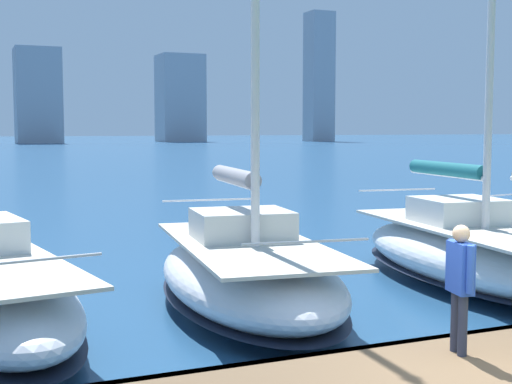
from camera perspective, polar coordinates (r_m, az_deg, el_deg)
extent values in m
cube|color=brown|center=(8.83, 16.74, -14.02)|extent=(28.00, 2.80, 0.10)
cube|color=#473828|center=(9.82, 11.71, -11.93)|extent=(28.00, 0.16, 0.10)
cylinder|color=#473828|center=(9.78, 12.26, -13.85)|extent=(0.28, 0.28, 0.50)
cube|color=#9CA1AC|center=(185.39, 5.07, 9.14)|extent=(6.25, 6.04, 32.80)
cube|color=#9FA4AF|center=(181.03, -6.09, 7.46)|extent=(10.72, 9.63, 21.62)
cube|color=#9BA0AB|center=(168.94, -17.05, 7.37)|extent=(9.84, 9.26, 21.29)
cylinder|color=silver|center=(21.08, 18.01, -0.31)|extent=(1.99, 0.30, 0.04)
ellipsoid|color=silver|center=(16.34, 16.69, -4.92)|extent=(3.85, 7.90, 1.24)
ellipsoid|color=black|center=(16.40, 16.65, -6.10)|extent=(3.87, 7.94, 0.10)
cube|color=beige|center=(16.24, 16.74, -2.66)|extent=(3.22, 6.93, 0.06)
cube|color=silver|center=(16.59, 15.92, -1.42)|extent=(1.96, 1.88, 0.55)
cylinder|color=silver|center=(15.79, 18.32, 13.11)|extent=(0.16, 0.16, 8.74)
cylinder|color=silver|center=(17.00, 14.97, 1.38)|extent=(0.51, 3.18, 0.12)
cylinder|color=#19606B|center=(17.00, 14.98, 1.78)|extent=(0.68, 2.95, 0.32)
cylinder|color=silver|center=(19.13, 11.24, 0.17)|extent=(2.20, 0.31, 0.04)
ellipsoid|color=white|center=(13.47, -0.67, -6.85)|extent=(3.79, 7.18, 1.23)
ellipsoid|color=black|center=(13.55, -0.67, -8.25)|extent=(3.81, 7.21, 0.10)
cube|color=beige|center=(13.35, -0.68, -4.14)|extent=(3.16, 6.30, 0.06)
cube|color=silver|center=(13.70, -1.14, -2.61)|extent=(1.96, 1.71, 0.55)
cylinder|color=silver|center=(14.12, -1.69, 0.78)|extent=(0.46, 2.88, 0.12)
cylinder|color=gray|center=(14.11, -1.69, 1.26)|extent=(0.63, 2.67, 0.32)
cylinder|color=silver|center=(10.30, 4.04, -4.00)|extent=(1.94, 0.27, 0.04)
cylinder|color=silver|center=(16.26, -3.60, -0.63)|extent=(2.23, 0.31, 0.04)
cylinder|color=silver|center=(9.27, -17.37, -5.24)|extent=(1.73, 0.31, 0.04)
cylinder|color=#2D3347|center=(9.30, 16.20, -10.21)|extent=(0.12, 0.12, 0.77)
cylinder|color=#2D3347|center=(9.47, 15.65, -9.92)|extent=(0.12, 0.12, 0.77)
cube|color=#284CB7|center=(9.23, 16.03, -5.84)|extent=(0.27, 0.46, 0.64)
cylinder|color=#284CB7|center=(9.01, 16.78, -5.97)|extent=(0.09, 0.09, 0.59)
cylinder|color=#284CB7|center=(9.45, 15.33, -5.42)|extent=(0.09, 0.09, 0.59)
sphere|color=tan|center=(9.16, 16.10, -3.22)|extent=(0.22, 0.22, 0.22)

